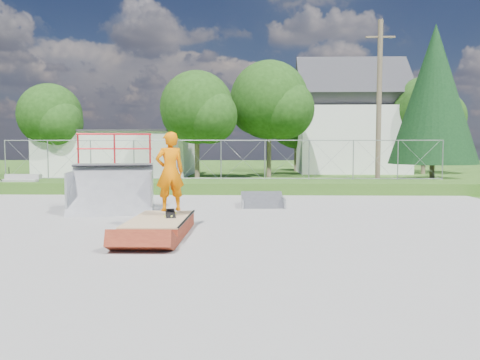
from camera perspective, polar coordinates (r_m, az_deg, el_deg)
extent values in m
plane|color=#2A5017|center=(11.06, -6.09, -6.24)|extent=(120.00, 120.00, 0.00)
cube|color=#989795|center=(11.06, -6.09, -6.14)|extent=(20.00, 16.00, 0.04)
cube|color=#2A5017|center=(20.41, -2.52, -0.82)|extent=(24.00, 3.00, 0.50)
cube|color=maroon|center=(10.68, -9.74, -5.68)|extent=(1.22, 2.54, 0.35)
cube|color=tan|center=(10.65, -9.75, -4.68)|extent=(1.24, 2.56, 0.03)
cube|color=black|center=(10.97, -8.49, -4.11)|extent=(0.38, 0.82, 0.13)
imported|color=orange|center=(10.88, -8.54, 0.65)|extent=(0.78, 0.67, 1.82)
cube|color=white|center=(34.13, -14.51, 3.10)|extent=(10.00, 6.00, 3.00)
cube|color=white|center=(37.55, 13.24, 4.71)|extent=(8.00, 6.00, 5.00)
cube|color=#323237|center=(37.75, 13.32, 9.88)|extent=(8.40, 6.08, 6.08)
cylinder|color=brown|center=(23.65, 16.58, 8.78)|extent=(0.24, 0.24, 8.00)
cylinder|color=brown|center=(29.00, -5.25, 2.53)|extent=(0.30, 0.30, 2.45)
sphere|color=#19390F|center=(29.10, -5.29, 8.81)|extent=(4.48, 4.48, 4.48)
sphere|color=#19390F|center=(28.41, -3.73, 7.80)|extent=(3.36, 3.36, 3.36)
cylinder|color=brown|center=(30.81, 3.54, 2.95)|extent=(0.30, 0.30, 2.80)
sphere|color=#19390F|center=(30.95, 3.57, 9.70)|extent=(5.12, 5.12, 5.12)
sphere|color=#19390F|center=(30.31, 5.44, 8.60)|extent=(3.84, 3.84, 3.84)
cylinder|color=brown|center=(33.61, -22.02, 2.30)|extent=(0.30, 0.30, 2.27)
sphere|color=#19390F|center=(33.67, -22.15, 7.34)|extent=(4.16, 4.16, 4.16)
sphere|color=#19390F|center=(32.86, -21.24, 6.54)|extent=(3.12, 3.12, 3.12)
cylinder|color=brown|center=(36.98, 21.46, 2.72)|extent=(0.30, 0.30, 2.62)
sphere|color=#19390F|center=(37.07, 21.59, 7.99)|extent=(4.80, 4.80, 4.80)
sphere|color=#19390F|center=(36.79, 23.22, 7.05)|extent=(3.60, 3.60, 3.60)
cylinder|color=brown|center=(38.95, 6.83, 2.63)|extent=(0.30, 0.30, 2.10)
sphere|color=#19390F|center=(38.99, 6.87, 6.64)|extent=(3.84, 3.84, 3.84)
sphere|color=#19390F|center=(38.56, 8.00, 5.95)|extent=(2.88, 2.88, 2.88)
cylinder|color=brown|center=(29.74, 22.36, 1.07)|extent=(0.28, 0.28, 1.20)
cone|color=black|center=(29.87, 22.59, 9.63)|extent=(5.04, 5.04, 8.10)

